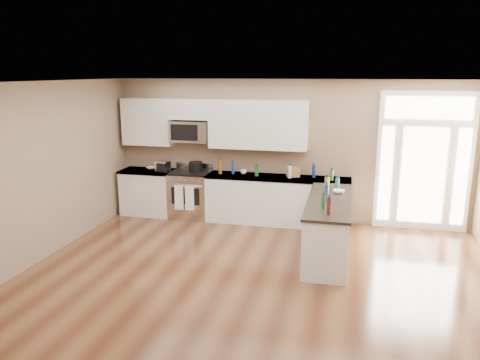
# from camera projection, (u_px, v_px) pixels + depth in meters

# --- Properties ---
(ground) EXTENTS (8.00, 8.00, 0.00)m
(ground) POSITION_uv_depth(u_px,v_px,m) (242.00, 315.00, 5.79)
(ground) COLOR #4C2615
(room_shell) EXTENTS (8.00, 8.00, 8.00)m
(room_shell) POSITION_uv_depth(u_px,v_px,m) (242.00, 181.00, 5.40)
(room_shell) COLOR #8C7358
(room_shell) RESTS_ON ground
(back_cabinet_left) EXTENTS (1.10, 0.66, 0.94)m
(back_cabinet_left) POSITION_uv_depth(u_px,v_px,m) (149.00, 193.00, 9.83)
(back_cabinet_left) COLOR white
(back_cabinet_left) RESTS_ON ground
(back_cabinet_right) EXTENTS (2.85, 0.66, 0.94)m
(back_cabinet_right) POSITION_uv_depth(u_px,v_px,m) (276.00, 201.00, 9.22)
(back_cabinet_right) COLOR white
(back_cabinet_right) RESTS_ON ground
(peninsula_cabinet) EXTENTS (0.69, 2.32, 0.94)m
(peninsula_cabinet) POSITION_uv_depth(u_px,v_px,m) (328.00, 229.00, 7.60)
(peninsula_cabinet) COLOR white
(peninsula_cabinet) RESTS_ON ground
(upper_cabinet_left) EXTENTS (1.04, 0.33, 0.95)m
(upper_cabinet_left) POSITION_uv_depth(u_px,v_px,m) (148.00, 122.00, 9.63)
(upper_cabinet_left) COLOR white
(upper_cabinet_left) RESTS_ON room_shell
(upper_cabinet_right) EXTENTS (1.94, 0.33, 0.95)m
(upper_cabinet_right) POSITION_uv_depth(u_px,v_px,m) (258.00, 125.00, 9.11)
(upper_cabinet_right) COLOR white
(upper_cabinet_right) RESTS_ON room_shell
(upper_cabinet_short) EXTENTS (0.82, 0.33, 0.40)m
(upper_cabinet_short) POSITION_uv_depth(u_px,v_px,m) (190.00, 109.00, 9.36)
(upper_cabinet_short) COLOR white
(upper_cabinet_short) RESTS_ON room_shell
(microwave) EXTENTS (0.78, 0.41, 0.42)m
(microwave) POSITION_uv_depth(u_px,v_px,m) (190.00, 131.00, 9.42)
(microwave) COLOR silver
(microwave) RESTS_ON room_shell
(entry_door) EXTENTS (1.70, 0.10, 2.60)m
(entry_door) POSITION_uv_depth(u_px,v_px,m) (424.00, 162.00, 8.67)
(entry_door) COLOR white
(entry_door) RESTS_ON ground
(kitchen_range) EXTENTS (0.80, 0.71, 1.08)m
(kitchen_range) POSITION_uv_depth(u_px,v_px,m) (191.00, 194.00, 9.61)
(kitchen_range) COLOR silver
(kitchen_range) RESTS_ON ground
(stockpot) EXTENTS (0.36, 0.36, 0.21)m
(stockpot) POSITION_uv_depth(u_px,v_px,m) (196.00, 166.00, 9.52)
(stockpot) COLOR black
(stockpot) RESTS_ON kitchen_range
(toaster_oven) EXTENTS (0.30, 0.25, 0.22)m
(toaster_oven) POSITION_uv_depth(u_px,v_px,m) (163.00, 166.00, 9.52)
(toaster_oven) COLOR silver
(toaster_oven) RESTS_ON back_cabinet_left
(cardboard_box) EXTENTS (0.28, 0.25, 0.19)m
(cardboard_box) POSITION_uv_depth(u_px,v_px,m) (293.00, 172.00, 9.09)
(cardboard_box) COLOR olive
(cardboard_box) RESTS_ON back_cabinet_right
(bowl_left) EXTENTS (0.19, 0.19, 0.05)m
(bowl_left) POSITION_uv_depth(u_px,v_px,m) (151.00, 168.00, 9.81)
(bowl_left) COLOR white
(bowl_left) RESTS_ON back_cabinet_left
(bowl_peninsula) EXTENTS (0.23, 0.23, 0.06)m
(bowl_peninsula) POSITION_uv_depth(u_px,v_px,m) (339.00, 192.00, 7.86)
(bowl_peninsula) COLOR white
(bowl_peninsula) RESTS_ON peninsula_cabinet
(cup_counter) EXTENTS (0.12, 0.12, 0.09)m
(cup_counter) POSITION_uv_depth(u_px,v_px,m) (244.00, 172.00, 9.33)
(cup_counter) COLOR white
(cup_counter) RESTS_ON back_cabinet_right
(counter_bottles) EXTENTS (2.39, 2.45, 0.30)m
(counter_bottles) POSITION_uv_depth(u_px,v_px,m) (294.00, 179.00, 8.36)
(counter_bottles) COLOR #19591E
(counter_bottles) RESTS_ON back_cabinet_right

